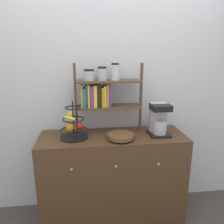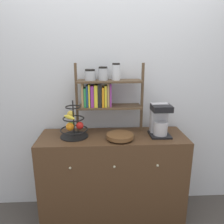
% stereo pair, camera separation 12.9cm
% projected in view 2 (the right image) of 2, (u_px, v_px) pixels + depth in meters
% --- Properties ---
extents(wall_back, '(7.00, 0.05, 2.60)m').
position_uv_depth(wall_back, '(111.00, 92.00, 2.30)').
color(wall_back, silver).
rests_on(wall_back, ground_plane).
extents(sideboard, '(1.43, 0.49, 0.92)m').
position_uv_depth(sideboard, '(113.00, 177.00, 2.26)').
color(sideboard, '#4C331E').
rests_on(sideboard, ground_plane).
extents(coffee_maker, '(0.19, 0.22, 0.31)m').
position_uv_depth(coffee_maker, '(160.00, 120.00, 2.12)').
color(coffee_maker, black).
rests_on(coffee_maker, sideboard).
extents(fruit_stand, '(0.27, 0.27, 0.36)m').
position_uv_depth(fruit_stand, '(73.00, 125.00, 2.08)').
color(fruit_stand, black).
rests_on(fruit_stand, sideboard).
extents(wooden_bowl, '(0.25, 0.25, 0.05)m').
position_uv_depth(wooden_bowl, '(120.00, 136.00, 2.04)').
color(wooden_bowl, brown).
rests_on(wooden_bowl, sideboard).
extents(shelf_hutch, '(0.67, 0.20, 0.69)m').
position_uv_depth(shelf_hutch, '(102.00, 91.00, 2.14)').
color(shelf_hutch, brown).
rests_on(shelf_hutch, sideboard).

